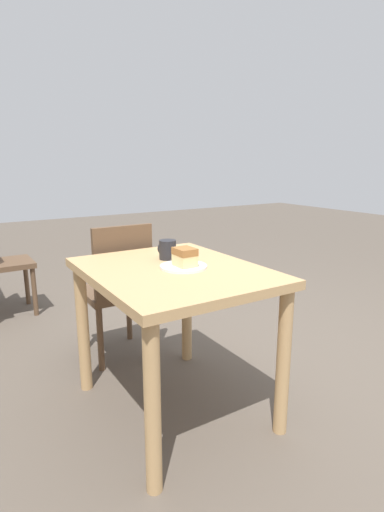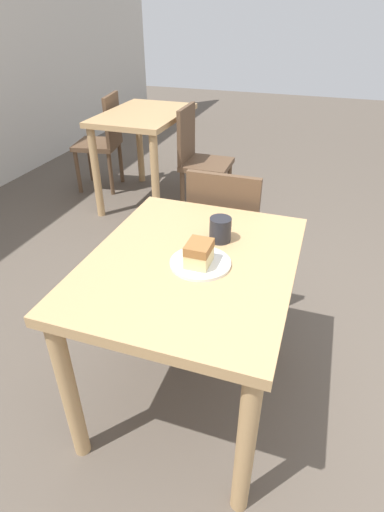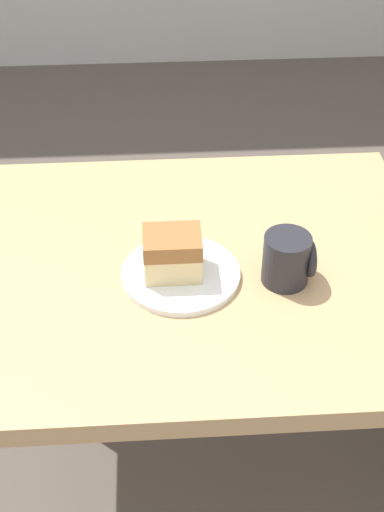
{
  "view_description": "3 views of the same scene",
  "coord_description": "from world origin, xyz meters",
  "px_view_note": "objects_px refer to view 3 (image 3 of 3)",
  "views": [
    {
      "loc": [
        -1.56,
        1.36,
        1.17
      ],
      "look_at": [
        -0.06,
        0.43,
        0.76
      ],
      "focal_mm": 28.0,
      "sensor_mm": 36.0,
      "label": 1
    },
    {
      "loc": [
        -1.17,
        0.13,
        1.48
      ],
      "look_at": [
        -0.1,
        0.5,
        0.76
      ],
      "focal_mm": 28.0,
      "sensor_mm": 36.0,
      "label": 2
    },
    {
      "loc": [
        -0.1,
        -0.49,
        1.54
      ],
      "look_at": [
        -0.04,
        0.46,
        0.77
      ],
      "focal_mm": 50.0,
      "sensor_mm": 36.0,
      "label": 3
    }
  ],
  "objects_px": {
    "dining_table_near": "(191,307)",
    "cake_slice": "(172,253)",
    "coffee_mug": "(288,259)",
    "plate": "(181,274)"
  },
  "relations": [
    {
      "from": "plate",
      "to": "coffee_mug",
      "type": "distance_m",
      "value": 0.19
    },
    {
      "from": "cake_slice",
      "to": "coffee_mug",
      "type": "height_order",
      "value": "same"
    },
    {
      "from": "dining_table_near",
      "to": "coffee_mug",
      "type": "bearing_deg",
      "value": -19.98
    },
    {
      "from": "dining_table_near",
      "to": "cake_slice",
      "type": "height_order",
      "value": "cake_slice"
    },
    {
      "from": "dining_table_near",
      "to": "cake_slice",
      "type": "relative_size",
      "value": 8.87
    },
    {
      "from": "dining_table_near",
      "to": "cake_slice",
      "type": "xyz_separation_m",
      "value": [
        -0.04,
        -0.04,
        0.17
      ]
    },
    {
      "from": "plate",
      "to": "coffee_mug",
      "type": "bearing_deg",
      "value": -5.92
    },
    {
      "from": "cake_slice",
      "to": "coffee_mug",
      "type": "distance_m",
      "value": 0.2
    },
    {
      "from": "plate",
      "to": "cake_slice",
      "type": "bearing_deg",
      "value": 174.74
    },
    {
      "from": "plate",
      "to": "cake_slice",
      "type": "height_order",
      "value": "cake_slice"
    }
  ]
}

